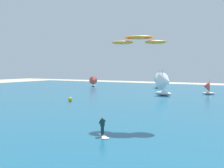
% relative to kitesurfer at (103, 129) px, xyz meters
% --- Properties ---
extents(ocean, '(160.00, 90.00, 0.10)m').
position_rel_kitesurfer_xyz_m(ocean, '(-0.36, 34.07, -0.65)').
color(ocean, '#1E607F').
rests_on(ocean, ground).
extents(kitesurfer, '(1.81, 1.76, 1.67)m').
position_rel_kitesurfer_xyz_m(kitesurfer, '(0.00, 0.00, 0.00)').
color(kitesurfer, white).
rests_on(kitesurfer, ocean).
extents(kite, '(6.23, 4.02, 0.90)m').
position_rel_kitesurfer_xyz_m(kite, '(0.29, 7.09, 8.39)').
color(kite, orange).
extents(sailboat_outermost, '(3.03, 2.61, 3.46)m').
position_rel_kitesurfer_xyz_m(sailboat_outermost, '(1.99, 42.51, 0.98)').
color(sailboat_outermost, silver).
rests_on(sailboat_outermost, ocean).
extents(sailboat_mid_left, '(5.08, 4.53, 5.67)m').
position_rel_kitesurfer_xyz_m(sailboat_mid_left, '(-5.54, 35.29, 2.00)').
color(sailboat_mid_left, silver).
rests_on(sailboat_mid_left, ocean).
extents(sailboat_mid_right, '(4.05, 4.69, 5.35)m').
position_rel_kitesurfer_xyz_m(sailboat_mid_right, '(-14.29, 55.55, 1.85)').
color(sailboat_mid_right, white).
rests_on(sailboat_mid_right, ocean).
extents(sailboat_far_right, '(3.33, 3.32, 3.77)m').
position_rel_kitesurfer_xyz_m(sailboat_far_right, '(-34.94, 51.14, 1.12)').
color(sailboat_far_right, white).
rests_on(sailboat_far_right, ocean).
extents(marker_buoy, '(0.76, 0.76, 0.76)m').
position_rel_kitesurfer_xyz_m(marker_buoy, '(-17.48, 17.22, -0.22)').
color(marker_buoy, yellow).
rests_on(marker_buoy, ocean).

